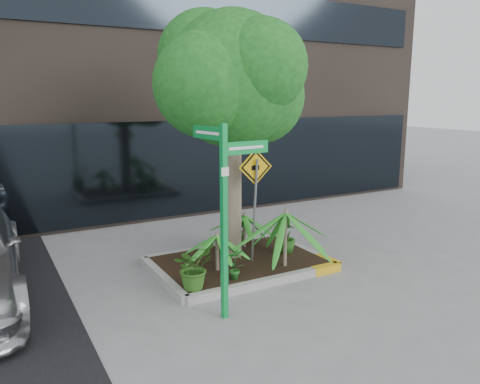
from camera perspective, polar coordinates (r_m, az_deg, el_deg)
ground at (r=9.09m, az=-0.30°, el=-9.90°), size 80.00×80.00×0.00m
planter at (r=9.39m, az=0.14°, el=-8.54°), size 3.35×2.36×0.15m
tree at (r=9.10m, az=-0.98°, el=13.53°), size 3.33×2.95×4.99m
palm_front at (r=8.81m, az=5.61°, el=-2.52°), size 1.26×1.26×1.40m
palm_left at (r=8.64m, az=-2.80°, el=-5.26°), size 0.82×0.82×0.91m
palm_back at (r=9.97m, az=0.52°, el=-2.82°), size 0.85×0.85×0.94m
shrub_a at (r=7.97m, az=-5.69°, el=-9.06°), size 0.91×0.91×0.75m
shrub_b at (r=9.73m, az=5.64°, el=-5.38°), size 0.50×0.50×0.70m
shrub_c at (r=8.33m, az=-0.61°, el=-8.70°), size 0.32×0.32×0.59m
shrub_d at (r=10.06m, az=-0.17°, el=-4.65°), size 0.56×0.56×0.74m
street_sign_post at (r=6.89m, az=-1.85°, el=-1.00°), size 0.92×0.87×2.96m
cattle_sign at (r=8.83m, az=1.84°, el=0.63°), size 0.68×0.25×2.23m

